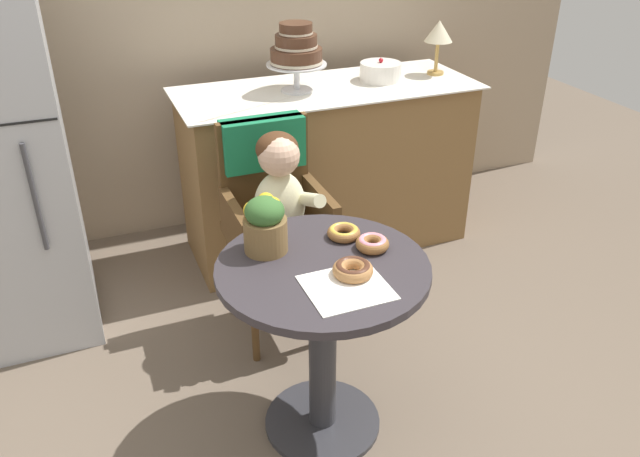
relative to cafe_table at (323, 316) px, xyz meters
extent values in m
plane|color=#6B5B4C|center=(0.00, 0.00, -0.51)|extent=(8.00, 8.00, 0.00)
cylinder|color=#332D33|center=(0.00, 0.00, 0.20)|extent=(0.72, 0.72, 0.03)
cylinder|color=#333338|center=(0.00, 0.00, -0.16)|extent=(0.10, 0.10, 0.69)
cylinder|color=#333338|center=(0.00, 0.00, -0.50)|extent=(0.44, 0.44, 0.02)
cube|color=brown|center=(0.05, 0.63, -0.04)|extent=(0.42, 0.42, 0.04)
cube|color=brown|center=(0.05, 0.82, 0.22)|extent=(0.40, 0.04, 0.46)
cube|color=brown|center=(-0.14, 0.63, 0.08)|extent=(0.04, 0.38, 0.18)
cube|color=brown|center=(0.24, 0.63, 0.08)|extent=(0.04, 0.38, 0.18)
cube|color=#197247|center=(0.05, 0.82, 0.34)|extent=(0.36, 0.11, 0.22)
cylinder|color=brown|center=(-0.13, 0.45, -0.28)|extent=(0.03, 0.03, 0.45)
cylinder|color=brown|center=(0.23, 0.45, -0.28)|extent=(0.03, 0.03, 0.45)
cylinder|color=brown|center=(-0.13, 0.81, -0.28)|extent=(0.03, 0.03, 0.45)
cylinder|color=brown|center=(0.23, 0.81, -0.28)|extent=(0.03, 0.03, 0.45)
ellipsoid|color=beige|center=(0.05, 0.61, 0.14)|extent=(0.22, 0.16, 0.30)
sphere|color=#E0B293|center=(0.05, 0.60, 0.36)|extent=(0.17, 0.17, 0.17)
ellipsoid|color=#4C2D19|center=(0.05, 0.62, 0.38)|extent=(0.17, 0.17, 0.14)
cylinder|color=beige|center=(-0.04, 0.52, 0.19)|extent=(0.08, 0.23, 0.13)
sphere|color=#E0B293|center=(-0.03, 0.45, 0.12)|extent=(0.06, 0.06, 0.06)
cylinder|color=beige|center=(0.15, 0.52, 0.19)|extent=(0.08, 0.23, 0.13)
sphere|color=#E0B293|center=(0.14, 0.45, 0.12)|extent=(0.06, 0.06, 0.06)
cylinder|color=#3F4760|center=(0.00, 0.53, 0.03)|extent=(0.09, 0.22, 0.09)
cylinder|color=#3F4760|center=(0.00, 0.42, -0.14)|extent=(0.08, 0.08, 0.26)
cylinder|color=#3F4760|center=(0.11, 0.53, 0.03)|extent=(0.09, 0.22, 0.09)
cylinder|color=#3F4760|center=(0.11, 0.42, -0.14)|extent=(0.08, 0.08, 0.26)
cube|color=white|center=(0.02, -0.15, 0.21)|extent=(0.26, 0.24, 0.00)
torus|color=#AD7542|center=(0.07, -0.10, 0.23)|extent=(0.13, 0.13, 0.04)
torus|color=#512D1E|center=(0.07, -0.10, 0.25)|extent=(0.11, 0.11, 0.02)
torus|color=#936033|center=(0.14, 0.14, 0.23)|extent=(0.12, 0.12, 0.04)
torus|color=gold|center=(0.14, 0.14, 0.24)|extent=(0.10, 0.10, 0.02)
torus|color=#936033|center=(0.20, 0.03, 0.23)|extent=(0.12, 0.12, 0.04)
torus|color=pink|center=(0.20, 0.03, 0.24)|extent=(0.10, 0.10, 0.02)
cylinder|color=brown|center=(-0.14, 0.16, 0.27)|extent=(0.15, 0.15, 0.12)
ellipsoid|color=#38662D|center=(-0.14, 0.16, 0.36)|extent=(0.14, 0.14, 0.10)
sphere|color=gold|center=(-0.12, 0.17, 0.37)|extent=(0.06, 0.06, 0.06)
sphere|color=gold|center=(-0.12, 0.21, 0.37)|extent=(0.06, 0.06, 0.06)
sphere|color=gold|center=(-0.18, 0.19, 0.36)|extent=(0.06, 0.06, 0.06)
sphere|color=gold|center=(-0.17, 0.15, 0.37)|extent=(0.04, 0.04, 0.04)
sphere|color=gold|center=(-0.13, 0.13, 0.36)|extent=(0.05, 0.05, 0.05)
cube|color=olive|center=(0.55, 1.30, -0.06)|extent=(1.50, 0.56, 0.90)
cube|color=white|center=(0.55, 1.30, 0.39)|extent=(1.56, 0.62, 0.01)
cylinder|color=silver|center=(0.38, 1.30, 0.40)|extent=(0.16, 0.16, 0.01)
cylinder|color=silver|center=(0.38, 1.30, 0.46)|extent=(0.03, 0.03, 0.12)
cylinder|color=silver|center=(0.38, 1.30, 0.53)|extent=(0.30, 0.30, 0.01)
cylinder|color=#4C2D1E|center=(0.38, 1.30, 0.57)|extent=(0.26, 0.25, 0.08)
cylinder|color=beige|center=(0.38, 1.30, 0.54)|extent=(0.26, 0.26, 0.01)
cylinder|color=#4C2D1E|center=(0.38, 1.30, 0.64)|extent=(0.20, 0.20, 0.07)
cylinder|color=beige|center=(0.38, 1.30, 0.61)|extent=(0.21, 0.21, 0.01)
cylinder|color=#4C2D1E|center=(0.38, 1.30, 0.70)|extent=(0.16, 0.16, 0.06)
cylinder|color=beige|center=(0.38, 1.30, 0.68)|extent=(0.16, 0.16, 0.01)
cylinder|color=white|center=(0.86, 1.32, 0.44)|extent=(0.22, 0.22, 0.09)
sphere|color=red|center=(0.86, 1.32, 0.50)|extent=(0.02, 0.02, 0.02)
cylinder|color=#B28C47|center=(1.19, 1.31, 0.40)|extent=(0.09, 0.09, 0.01)
cylinder|color=#B28C47|center=(1.19, 1.31, 0.49)|extent=(0.02, 0.02, 0.16)
cone|color=beige|center=(1.19, 1.31, 0.62)|extent=(0.15, 0.15, 0.11)
cylinder|color=#3F3F44|center=(-0.87, 0.79, 0.26)|extent=(0.02, 0.02, 0.45)
camera|label=1|loc=(-0.67, -1.66, 1.34)|focal=35.89mm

